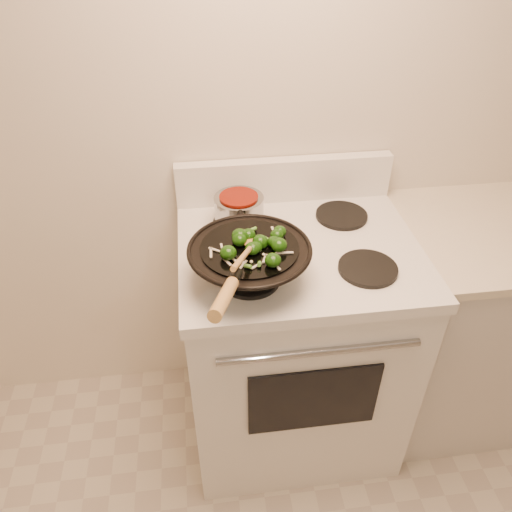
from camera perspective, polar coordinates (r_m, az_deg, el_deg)
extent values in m
plane|color=silver|center=(1.79, 11.23, 17.98)|extent=(3.50, 0.00, 3.50)
cube|color=white|center=(1.94, 4.23, -10.39)|extent=(0.76, 0.64, 0.88)
cube|color=white|center=(1.63, 4.95, 0.59)|extent=(0.78, 0.66, 0.04)
cube|color=white|center=(1.82, 3.23, 8.71)|extent=(0.78, 0.05, 0.16)
cylinder|color=#909398|center=(1.47, 7.29, -10.82)|extent=(0.60, 0.02, 0.02)
cube|color=black|center=(1.65, 6.61, -16.03)|extent=(0.42, 0.01, 0.28)
cylinder|color=black|center=(1.47, -0.71, -2.56)|extent=(0.18, 0.18, 0.01)
cylinder|color=black|center=(1.55, 12.66, -1.39)|extent=(0.18, 0.18, 0.01)
cylinder|color=black|center=(1.71, -1.92, 3.82)|extent=(0.18, 0.18, 0.01)
cylinder|color=black|center=(1.78, 9.75, 4.60)|extent=(0.18, 0.18, 0.01)
cube|color=silver|center=(2.21, 24.02, -7.05)|extent=(0.73, 0.60, 0.88)
torus|color=black|center=(1.41, -0.74, 0.83)|extent=(0.36, 0.36, 0.01)
cylinder|color=black|center=(1.40, -0.74, 0.93)|extent=(0.28, 0.28, 0.01)
cylinder|color=black|center=(1.21, -2.40, -2.38)|extent=(0.04, 0.07, 0.04)
cylinder|color=#A97D42|center=(1.10, -3.67, -4.85)|extent=(0.08, 0.19, 0.09)
ellipsoid|color=#123608|center=(1.40, 2.05, 1.64)|extent=(0.04, 0.04, 0.03)
cylinder|color=#3F752A|center=(1.40, 2.49, 1.38)|extent=(0.02, 0.02, 0.02)
ellipsoid|color=#123608|center=(1.38, -0.06, 1.00)|extent=(0.04, 0.04, 0.03)
ellipsoid|color=#123608|center=(1.44, 2.71, 2.81)|extent=(0.04, 0.04, 0.03)
ellipsoid|color=#123608|center=(1.39, 0.47, 1.69)|extent=(0.04, 0.04, 0.04)
cylinder|color=#3F752A|center=(1.40, 1.00, 1.34)|extent=(0.02, 0.02, 0.01)
ellipsoid|color=#123608|center=(1.38, 2.64, 1.28)|extent=(0.05, 0.05, 0.04)
ellipsoid|color=#123608|center=(1.40, -1.89, 1.89)|extent=(0.04, 0.04, 0.04)
ellipsoid|color=#123608|center=(1.35, -3.20, 0.37)|extent=(0.05, 0.05, 0.04)
cylinder|color=#3F752A|center=(1.36, -2.59, -0.01)|extent=(0.02, 0.02, 0.01)
ellipsoid|color=#123608|center=(1.41, -1.86, 2.32)|extent=(0.05, 0.05, 0.04)
ellipsoid|color=#123608|center=(1.33, 1.95, -0.48)|extent=(0.04, 0.04, 0.04)
ellipsoid|color=#123608|center=(1.42, -0.89, 2.44)|extent=(0.04, 0.04, 0.04)
cylinder|color=#3F752A|center=(1.43, -0.39, 2.13)|extent=(0.02, 0.01, 0.02)
ellipsoid|color=#123608|center=(1.39, 0.67, 1.44)|extent=(0.03, 0.03, 0.03)
ellipsoid|color=#123608|center=(1.37, -0.39, 0.87)|extent=(0.04, 0.04, 0.04)
ellipsoid|color=#123608|center=(1.43, 2.41, 2.44)|extent=(0.04, 0.04, 0.03)
cylinder|color=#3F752A|center=(1.43, 2.85, 2.16)|extent=(0.02, 0.02, 0.01)
cube|color=beige|center=(1.33, 2.33, -1.09)|extent=(0.02, 0.04, 0.00)
cube|color=beige|center=(1.38, 3.25, 0.37)|extent=(0.05, 0.01, 0.00)
cube|color=beige|center=(1.40, -3.91, 0.95)|extent=(0.01, 0.04, 0.00)
cube|color=beige|center=(1.35, -3.33, -0.65)|extent=(0.02, 0.04, 0.00)
cube|color=beige|center=(1.46, 1.99, 2.91)|extent=(0.01, 0.04, 0.00)
cube|color=beige|center=(1.35, 1.02, -0.30)|extent=(0.02, 0.04, 0.00)
cube|color=beige|center=(1.33, -1.45, -0.99)|extent=(0.03, 0.04, 0.00)
cube|color=beige|center=(1.38, -5.17, 0.39)|extent=(0.01, 0.05, 0.00)
cube|color=beige|center=(1.33, 0.04, -1.13)|extent=(0.03, 0.03, 0.00)
cube|color=beige|center=(1.35, -2.34, -0.60)|extent=(0.02, 0.04, 0.00)
cube|color=beige|center=(1.39, -4.74, 0.72)|extent=(0.04, 0.03, 0.00)
cube|color=beige|center=(1.36, 1.48, -0.18)|extent=(0.03, 0.04, 0.00)
cube|color=beige|center=(1.34, -2.06, -0.90)|extent=(0.03, 0.02, 0.00)
cylinder|color=#50922F|center=(1.46, -0.36, 3.06)|extent=(0.01, 0.03, 0.01)
cylinder|color=#50922F|center=(1.33, 2.14, -0.74)|extent=(0.02, 0.03, 0.01)
cylinder|color=#50922F|center=(1.32, -0.93, -1.17)|extent=(0.02, 0.02, 0.01)
cylinder|color=#50922F|center=(1.33, 0.38, -0.90)|extent=(0.02, 0.03, 0.02)
cylinder|color=#50922F|center=(1.42, 1.23, 1.95)|extent=(0.02, 0.02, 0.01)
cylinder|color=#50922F|center=(1.44, 2.68, 2.38)|extent=(0.02, 0.01, 0.01)
sphere|color=beige|center=(1.45, -2.08, 2.44)|extent=(0.01, 0.01, 0.01)
sphere|color=beige|center=(1.38, 0.46, 0.69)|extent=(0.01, 0.01, 0.01)
sphere|color=beige|center=(1.34, -0.54, -0.67)|extent=(0.01, 0.01, 0.01)
ellipsoid|color=#A97D42|center=(1.40, -0.31, 1.47)|extent=(0.07, 0.06, 0.02)
cylinder|color=#A97D42|center=(1.28, -1.41, 0.00)|extent=(0.09, 0.22, 0.10)
cylinder|color=#909398|center=(1.68, -1.96, 5.33)|extent=(0.17, 0.17, 0.09)
cylinder|color=#670F04|center=(1.66, -1.99, 6.78)|extent=(0.13, 0.13, 0.01)
cylinder|color=black|center=(1.55, -1.68, 4.03)|extent=(0.02, 0.10, 0.02)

